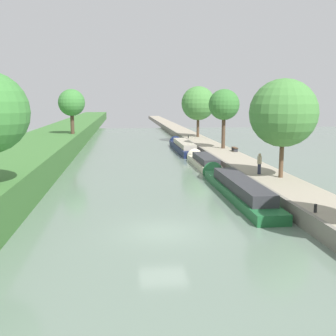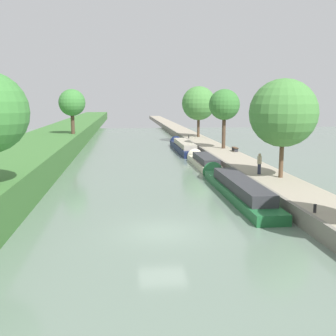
% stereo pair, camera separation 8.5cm
% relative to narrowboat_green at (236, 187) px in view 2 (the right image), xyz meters
% --- Properties ---
extents(ground_plane, '(160.00, 160.00, 0.00)m').
position_rel_narrowboat_green_xyz_m(ground_plane, '(-6.07, -7.98, -0.56)').
color(ground_plane, slate).
extents(right_towpath, '(3.46, 260.00, 0.97)m').
position_rel_narrowboat_green_xyz_m(right_towpath, '(3.32, -7.98, -0.08)').
color(right_towpath, '#9E937F').
rests_on(right_towpath, ground_plane).
extents(stone_quay, '(0.25, 260.00, 1.02)m').
position_rel_narrowboat_green_xyz_m(stone_quay, '(1.46, -7.98, -0.06)').
color(stone_quay, gray).
rests_on(stone_quay, ground_plane).
extents(narrowboat_green, '(1.96, 15.60, 1.99)m').
position_rel_narrowboat_green_xyz_m(narrowboat_green, '(0.00, 0.00, 0.00)').
color(narrowboat_green, '#1E6033').
rests_on(narrowboat_green, ground_plane).
extents(narrowboat_cream, '(1.90, 10.66, 1.84)m').
position_rel_narrowboat_green_xyz_m(narrowboat_cream, '(0.19, 13.19, -0.07)').
color(narrowboat_cream, beige).
rests_on(narrowboat_cream, ground_plane).
extents(narrowboat_navy, '(1.97, 15.50, 1.96)m').
position_rel_narrowboat_green_xyz_m(narrowboat_navy, '(-0.06, 26.29, 0.02)').
color(narrowboat_navy, '#141E42').
rests_on(narrowboat_navy, ground_plane).
extents(tree_rightbank_midnear, '(5.06, 5.06, 7.39)m').
position_rel_narrowboat_green_xyz_m(tree_rightbank_midnear, '(3.81, 1.20, 5.25)').
color(tree_rightbank_midnear, brown).
rests_on(tree_rightbank_midnear, right_towpath).
extents(tree_rightbank_midfar, '(3.67, 3.67, 7.08)m').
position_rel_narrowboat_green_xyz_m(tree_rightbank_midfar, '(4.01, 20.26, 5.60)').
color(tree_rightbank_midfar, '#4C3828').
rests_on(tree_rightbank_midfar, right_towpath).
extents(tree_rightbank_far, '(5.28, 5.28, 7.91)m').
position_rel_narrowboat_green_xyz_m(tree_rightbank_far, '(3.77, 35.98, 5.65)').
color(tree_rightbank_far, '#4C3828').
rests_on(tree_rightbank_far, right_towpath).
extents(tree_leftbank_downstream, '(3.42, 3.42, 5.74)m').
position_rel_narrowboat_green_xyz_m(tree_leftbank_downstream, '(-14.52, 26.18, 5.82)').
color(tree_leftbank_downstream, '#4C3828').
rests_on(tree_leftbank_downstream, left_grassy_bank).
extents(person_walking, '(0.34, 0.34, 1.66)m').
position_rel_narrowboat_green_xyz_m(person_walking, '(2.64, 2.73, 1.27)').
color(person_walking, '#282D42').
rests_on(person_walking, right_towpath).
extents(mooring_bollard_near, '(0.16, 0.16, 0.45)m').
position_rel_narrowboat_green_xyz_m(mooring_bollard_near, '(1.88, -8.58, 0.63)').
color(mooring_bollard_near, black).
rests_on(mooring_bollard_near, right_towpath).
extents(mooring_bollard_far, '(0.16, 0.16, 0.45)m').
position_rel_narrowboat_green_xyz_m(mooring_bollard_far, '(1.88, 33.67, 0.63)').
color(mooring_bollard_far, black).
rests_on(mooring_bollard_far, right_towpath).
extents(park_bench, '(0.44, 1.50, 0.47)m').
position_rel_narrowboat_green_xyz_m(park_bench, '(4.60, 17.16, 0.75)').
color(park_bench, '#333338').
rests_on(park_bench, right_towpath).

